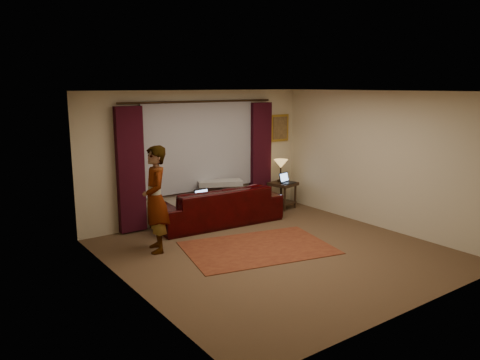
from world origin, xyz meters
The scene contains 20 objects.
floor centered at (0.00, 0.00, -0.01)m, with size 5.00×5.00×0.01m, color brown.
ceiling centered at (0.00, 0.00, 2.60)m, with size 5.00×5.00×0.02m, color silver.
wall_back centered at (0.00, 2.50, 1.30)m, with size 5.00×0.02×2.60m, color beige.
wall_front centered at (0.00, -2.50, 1.30)m, with size 5.00×0.02×2.60m, color beige.
wall_left centered at (-2.50, 0.00, 1.30)m, with size 0.02×5.00×2.60m, color beige.
wall_right centered at (2.50, 0.00, 1.30)m, with size 0.02×5.00×2.60m, color beige.
sheer_curtain centered at (0.00, 2.44, 1.50)m, with size 2.50×0.05×1.80m, color #A1A1A9.
drape_left centered at (-1.50, 2.39, 1.18)m, with size 0.50×0.14×2.30m, color black.
drape_right centered at (1.50, 2.39, 1.18)m, with size 0.50×0.14×2.30m, color black.
curtain_rod centered at (0.00, 2.39, 2.38)m, with size 0.04×0.04×3.40m, color black.
picture_frame centered at (2.10, 2.47, 1.75)m, with size 0.50×0.04×0.60m, color gold.
sofa centered at (0.09, 1.96, 0.51)m, with size 2.52×1.09×1.02m, color black.
throw_blanket centered at (0.31, 2.19, 1.02)m, with size 0.88×0.35×0.10m, color #9C9A96.
clothing_pile centered at (0.89, 1.78, 0.61)m, with size 0.46×0.36×0.20m, color brown.
laptop_sofa centered at (-0.26, 1.84, 0.62)m, with size 0.31×0.34×0.23m, color black, non-canonical shape.
area_rug centered at (-0.15, 0.33, 0.01)m, with size 2.40×1.60×0.01m, color maroon.
end_table centered at (1.91, 2.09, 0.29)m, with size 0.51×0.51×0.59m, color black.
tiffany_lamp centered at (1.92, 2.18, 0.84)m, with size 0.31×0.31×0.50m, color olive, non-canonical shape.
laptop_table centered at (1.93, 1.95, 0.70)m, with size 0.31×0.34×0.23m, color black, non-canonical shape.
person centered at (-1.58, 1.22, 0.88)m, with size 0.51×0.51×1.75m, color #9C9A96.
Camera 1 is at (-4.75, -5.57, 2.69)m, focal length 35.00 mm.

